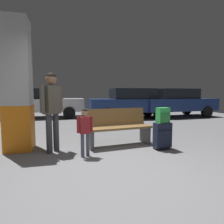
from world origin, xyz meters
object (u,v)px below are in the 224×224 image
object	(u,v)px
structural_pillar	(17,86)
adult	(52,104)
bench	(118,127)
backpack_bright	(163,115)
parked_car_side	(176,102)
parked_car_near	(130,102)
suitcase	(163,135)
child	(85,127)
parked_car_far	(43,102)

from	to	relation	value
structural_pillar	adult	size ratio (longest dim) A/B	1.69
bench	backpack_bright	xyz separation A→B (m)	(0.88, -0.61, 0.33)
bench	adult	size ratio (longest dim) A/B	0.98
parked_car_side	parked_car_near	size ratio (longest dim) A/B	1.02
bench	suitcase	world-z (taller)	bench
parked_car_near	child	bearing A→B (deg)	-117.20
child	parked_car_far	xyz separation A→B (m)	(-1.51, 6.78, 0.21)
child	parked_car_far	distance (m)	6.95
adult	parked_car_far	world-z (taller)	adult
parked_car_side	parked_car_near	bearing A→B (deg)	179.26
parked_car_far	parked_car_near	world-z (taller)	same
parked_car_side	parked_car_far	bearing A→B (deg)	169.64
suitcase	adult	distance (m)	2.52
backpack_bright	parked_car_near	distance (m)	5.55
backpack_bright	adult	distance (m)	2.43
adult	parked_car_near	xyz separation A→B (m)	(3.49, 5.07, -0.24)
child	parked_car_far	world-z (taller)	parked_car_far
parked_car_side	parked_car_near	xyz separation A→B (m)	(-2.64, 0.03, 0.00)
bench	parked_car_side	distance (m)	6.66
backpack_bright	suitcase	bearing A→B (deg)	147.67
suitcase	parked_car_near	size ratio (longest dim) A/B	0.15
structural_pillar	bench	xyz separation A→B (m)	(2.24, -0.11, -0.97)
backpack_bright	child	distance (m)	1.76
parked_car_far	parked_car_near	xyz separation A→B (m)	(4.35, -1.24, 0.00)
child	parked_car_side	world-z (taller)	parked_car_side
adult	parked_car_far	xyz separation A→B (m)	(-0.87, 6.31, -0.24)
child	parked_car_near	world-z (taller)	parked_car_near
backpack_bright	child	xyz separation A→B (m)	(-1.75, -0.10, -0.17)
backpack_bright	parked_car_near	size ratio (longest dim) A/B	0.08
suitcase	backpack_bright	bearing A→B (deg)	-32.33
bench	parked_car_side	bearing A→B (deg)	46.14
parked_car_far	adult	bearing A→B (deg)	-82.18
bench	parked_car_far	bearing A→B (deg)	111.40
structural_pillar	parked_car_side	distance (m)	8.32
parked_car_far	parked_car_near	size ratio (longest dim) A/B	1.01
structural_pillar	parked_car_near	xyz separation A→B (m)	(4.22, 4.72, -0.61)
child	adult	xyz separation A→B (m)	(-0.64, 0.47, 0.45)
structural_pillar	parked_car_far	world-z (taller)	structural_pillar
structural_pillar	backpack_bright	bearing A→B (deg)	-12.95
structural_pillar	suitcase	size ratio (longest dim) A/B	4.72
suitcase	parked_car_near	xyz separation A→B (m)	(1.10, 5.44, 0.48)
suitcase	parked_car_near	world-z (taller)	parked_car_near
suitcase	parked_car_far	distance (m)	7.45
bench	parked_car_near	size ratio (longest dim) A/B	0.40
parked_car_near	bench	bearing A→B (deg)	-112.22
structural_pillar	parked_car_side	xyz separation A→B (m)	(6.85, 4.69, -0.61)
child	suitcase	bearing A→B (deg)	3.36
suitcase	parked_car_far	bearing A→B (deg)	116.00
structural_pillar	child	bearing A→B (deg)	-30.91
structural_pillar	parked_car_far	xyz separation A→B (m)	(-0.14, 5.96, -0.61)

